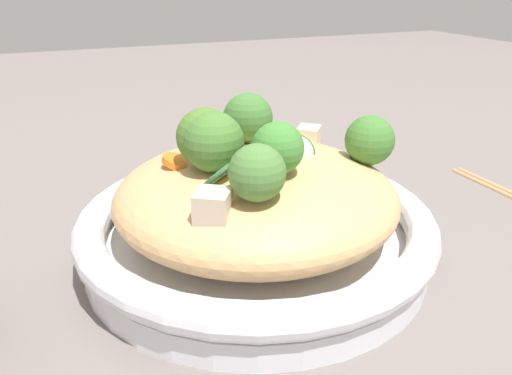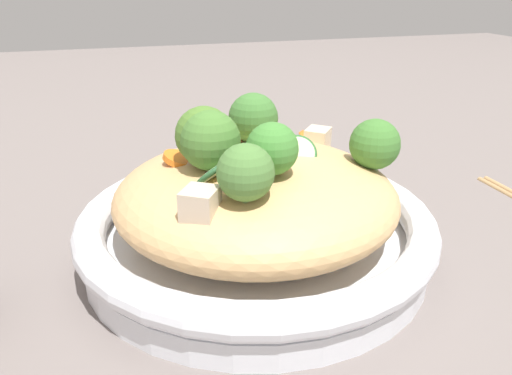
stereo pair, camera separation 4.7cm
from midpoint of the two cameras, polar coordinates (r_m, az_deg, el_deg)
The scene contains 7 objects.
ground_plane at distance 0.50m, azimuth 2.70°, elevation -7.60°, with size 3.00×3.00×0.00m, color slate.
serving_bowl at distance 0.49m, azimuth 2.76°, elevation -4.88°, with size 0.33×0.33×0.05m.
noodle_heap at distance 0.47m, azimuth 2.86°, elevation -0.94°, with size 0.26×0.26×0.08m.
broccoli_florets at distance 0.44m, azimuth 3.23°, elevation 5.01°, with size 0.18×0.21×0.08m.
carrot_coins at distance 0.48m, azimuth 2.13°, elevation 4.03°, with size 0.13×0.17×0.04m.
zucchini_slices at distance 0.44m, azimuth 3.02°, elevation 2.64°, with size 0.06×0.13×0.03m.
chicken_chunks at distance 0.45m, azimuth 3.90°, elevation 2.05°, with size 0.16×0.18×0.03m.
Camera 2 is at (-0.41, 0.13, 0.26)m, focal length 36.10 mm.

